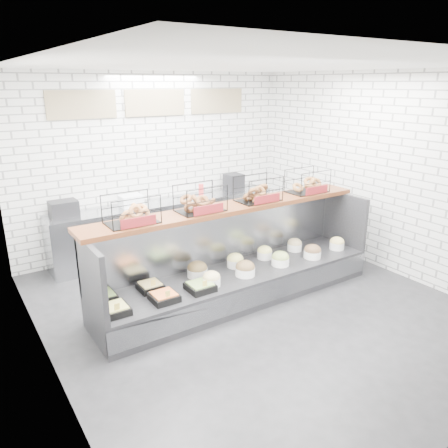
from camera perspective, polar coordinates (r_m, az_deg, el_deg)
ground at (r=5.88m, az=3.67°, el=-10.67°), size 5.50×5.50×0.00m
room_shell at (r=5.70m, az=0.40°, el=10.35°), size 5.02×5.51×3.01m
display_case at (r=5.97m, az=1.70°, el=-6.62°), size 4.00×0.90×1.20m
bagel_shelf at (r=5.76m, az=0.83°, el=3.46°), size 4.10×0.50×0.40m
prep_counter at (r=7.61m, az=-7.36°, el=-0.11°), size 4.00×0.60×1.20m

